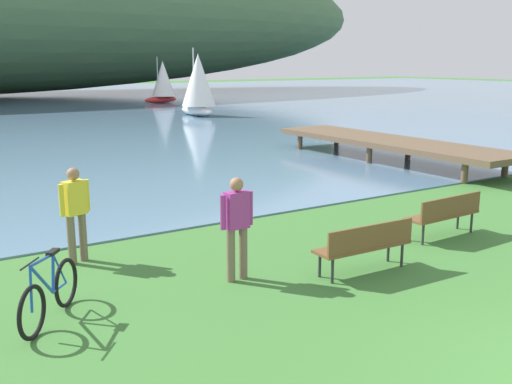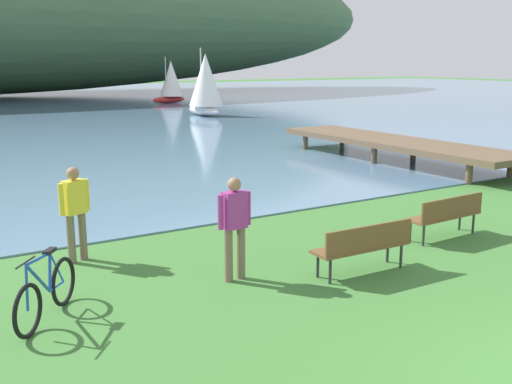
# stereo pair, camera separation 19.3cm
# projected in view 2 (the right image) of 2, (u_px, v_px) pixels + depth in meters

# --- Properties ---
(park_bench_near_camera) EXTENTS (1.81, 0.53, 0.88)m
(park_bench_near_camera) POSITION_uv_depth(u_px,v_px,m) (364.00, 244.00, 9.91)
(park_bench_near_camera) COLOR brown
(park_bench_near_camera) RESTS_ON ground
(park_bench_further_along) EXTENTS (1.82, 0.55, 0.88)m
(park_bench_further_along) POSITION_uv_depth(u_px,v_px,m) (447.00, 213.00, 11.92)
(park_bench_further_along) COLOR brown
(park_bench_further_along) RESTS_ON ground
(bicycle_leaning_near_bench) EXTENTS (1.16, 1.42, 1.01)m
(bicycle_leaning_near_bench) POSITION_uv_depth(u_px,v_px,m) (46.00, 293.00, 8.15)
(bicycle_leaning_near_bench) COLOR black
(bicycle_leaning_near_bench) RESTS_ON ground
(person_at_shoreline) EXTENTS (0.58, 0.33, 1.71)m
(person_at_shoreline) POSITION_uv_depth(u_px,v_px,m) (75.00, 208.00, 10.45)
(person_at_shoreline) COLOR #72604C
(person_at_shoreline) RESTS_ON ground
(person_on_the_grass) EXTENTS (0.61, 0.23, 1.71)m
(person_on_the_grass) POSITION_uv_depth(u_px,v_px,m) (235.00, 222.00, 9.54)
(person_on_the_grass) COLOR #72604C
(person_on_the_grass) RESTS_ON ground
(sailboat_nearest_to_shore) EXTENTS (2.22, 3.70, 4.33)m
(sailboat_nearest_to_shore) POSITION_uv_depth(u_px,v_px,m) (205.00, 84.00, 38.20)
(sailboat_nearest_to_shore) COLOR white
(sailboat_nearest_to_shore) RESTS_ON bay_water
(sailboat_toward_hillside) EXTENTS (3.40, 2.35, 3.85)m
(sailboat_toward_hillside) POSITION_uv_depth(u_px,v_px,m) (171.00, 81.00, 50.39)
(sailboat_toward_hillside) COLOR #B22323
(sailboat_toward_hillside) RESTS_ON bay_water
(pier_dock) EXTENTS (2.40, 10.00, 0.80)m
(pier_dock) POSITION_uv_depth(u_px,v_px,m) (395.00, 143.00, 21.01)
(pier_dock) COLOR brown
(pier_dock) RESTS_ON ground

